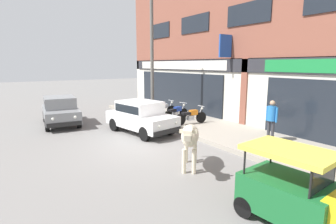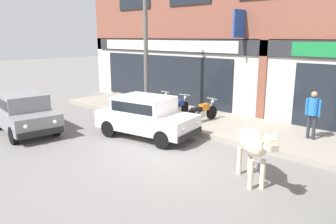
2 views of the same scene
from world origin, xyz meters
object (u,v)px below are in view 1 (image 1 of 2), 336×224
Objects in this scene: auto_rickshaw at (293,193)px; pedestrian at (272,116)px; car_0 at (141,115)px; motorcycle_0 at (162,109)px; motorcycle_2 at (191,116)px; car_1 at (60,109)px; motorcycle_1 at (176,113)px; utility_pole at (152,60)px; cow at (190,137)px.

pedestrian is at bearing 129.66° from auto_rickshaw.
car_0 reaches higher than motorcycle_0.
motorcycle_2 is at bearing 79.00° from car_0.
car_1 reaches higher than motorcycle_1.
car_0 is 2.09× the size of motorcycle_0.
motorcycle_2 is (2.51, 0.10, 0.00)m from motorcycle_0.
car_0 is 3.48m from utility_pole.
car_0 is at bearing 170.42° from cow.
pedestrian is at bearing 8.08° from motorcycle_1.
auto_rickshaw is 1.14× the size of motorcycle_1.
car_0 is 2.12× the size of motorcycle_1.
car_0 is 5.59m from pedestrian.
motorcycle_1 is at bearing 148.50° from cow.
motorcycle_0 and motorcycle_1 have the same top height.
car_0 is 3.19m from motorcycle_0.
car_0 is 2.37× the size of pedestrian.
cow is 7.20m from utility_pole.
motorcycle_1 is (-0.72, 2.50, -0.26)m from car_0.
auto_rickshaw is at bearing -14.41° from utility_pole.
motorcycle_1 is 1.22m from motorcycle_2.
motorcycle_0 is 1.00× the size of motorcycle_2.
motorcycle_2 is at bearing 155.43° from auto_rickshaw.
utility_pole is (-6.27, -1.60, 2.19)m from pedestrian.
auto_rickshaw is 0.32× the size of utility_pole.
pedestrian reaches higher than auto_rickshaw.
car_1 is at bearing -143.81° from car_0.
pedestrian reaches higher than motorcycle_1.
car_0 is 0.60× the size of utility_pole.
car_1 reaches higher than motorcycle_2.
utility_pole is at bearing -71.01° from motorcycle_0.
cow is 6.30m from motorcycle_1.
motorcycle_0 is 2.51m from motorcycle_2.
utility_pole is (1.99, 4.37, 2.53)m from car_1.
auto_rickshaw is (7.92, -0.83, -0.15)m from car_0.
car_1 is at bearing -119.86° from motorcycle_1.
utility_pole is at bearing 136.50° from car_0.
motorcycle_0 is at bearing 129.34° from car_0.
utility_pole reaches higher than car_0.
motorcycle_2 is at bearing 141.05° from cow.
car_1 is 2.33× the size of pedestrian.
utility_pole is (-1.01, -0.85, 2.79)m from motorcycle_1.
utility_pole is at bearing -165.69° from pedestrian.
motorcycle_2 is at bearing 51.38° from car_1.
utility_pole reaches higher than motorcycle_2.
pedestrian is at bearing 35.60° from car_0.
car_1 is 5.43m from utility_pole.
utility_pole reaches higher than motorcycle_0.
car_0 is 2.62m from motorcycle_1.
car_0 is at bearing -43.50° from utility_pole.
motorcycle_1 is at bearing -177.25° from motorcycle_2.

